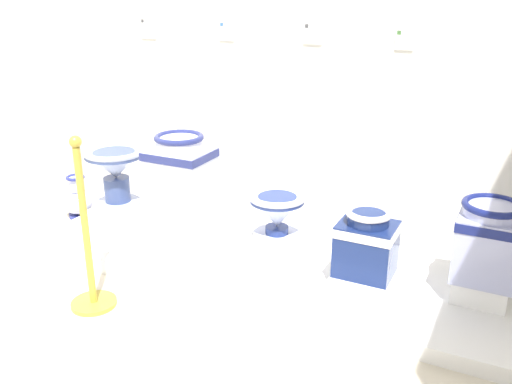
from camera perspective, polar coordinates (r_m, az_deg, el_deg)
The scene contains 18 objects.
wall_back at distance 3.70m, azimuth 5.65°, elevation 16.94°, with size 3.99×0.06×2.96m, color silver.
display_platform at distance 3.57m, azimuth 1.50°, elevation -7.25°, with size 3.10×1.05×0.09m, color white.
plinth_block_tall_cobalt at distance 4.18m, azimuth -13.71°, elevation -2.27°, with size 0.39×0.32×0.09m, color white.
antique_toilet_tall_cobalt at distance 4.06m, azimuth -14.11°, elevation 2.27°, with size 0.42×0.42×0.45m.
plinth_block_slender_white at distance 3.74m, azimuth -7.41°, elevation -3.28°, with size 0.31×0.37×0.24m, color white.
antique_toilet_slender_white at distance 3.61m, azimuth -7.67°, elevation 2.15°, with size 0.39×0.32×0.49m.
plinth_block_leftmost at distance 3.57m, azimuth 2.11°, elevation -5.54°, with size 0.39×0.40×0.10m, color white.
antique_toilet_leftmost at distance 3.47m, azimuth 2.16°, elevation -1.95°, with size 0.36×0.36×0.31m.
plinth_block_central_ornate at distance 3.29m, azimuth 10.91°, elevation -8.62°, with size 0.32×0.37×0.07m, color white.
antique_toilet_central_ornate at distance 3.19m, azimuth 11.18°, elevation -4.95°, with size 0.32×0.27×0.39m.
plinth_block_broad_patterned at distance 3.32m, azimuth 21.87°, elevation -8.99°, with size 0.28×0.29×0.13m, color white.
antique_toilet_broad_patterned at distance 3.19m, azimuth 22.56°, elevation -4.34°, with size 0.32×0.33×0.43m.
info_placard_first at distance 4.28m, azimuth -10.94°, elevation 16.11°, with size 0.13×0.01×0.15m.
info_placard_second at distance 3.92m, azimuth -2.99°, elevation 16.09°, with size 0.12×0.01×0.13m.
info_placard_third at distance 3.66m, azimuth 5.78°, elevation 15.81°, with size 0.13×0.01×0.13m.
info_placard_fourth at distance 3.50m, azimuth 14.87°, elevation 14.80°, with size 0.11×0.01×0.12m.
decorative_vase_companion at distance 4.52m, azimuth -17.66°, elevation -0.80°, with size 0.22×0.22×0.34m.
stanchion_post_near_left at distance 3.21m, azimuth -16.64°, elevation -6.49°, with size 0.25×0.25×0.98m.
Camera 1 is at (3.22, -0.99, 1.69)m, focal length 39.33 mm.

